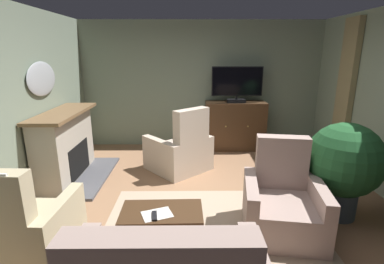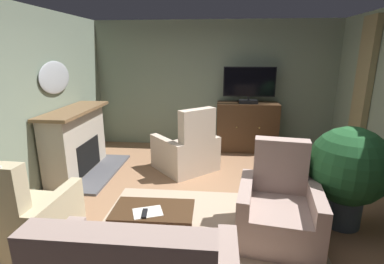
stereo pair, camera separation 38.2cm
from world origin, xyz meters
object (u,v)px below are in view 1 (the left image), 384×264
tv_remote (154,216)px  fireplace (67,147)px  television (237,84)px  coffee_table (162,215)px  armchair_facing_sofa (25,229)px  folded_newspaper (157,214)px  armchair_angled_to_table (282,205)px  tv_cabinet (235,127)px  armchair_in_far_corner (180,151)px  potted_plant_tall_palm_by_window (344,163)px  wall_mirror_oval (42,79)px

tv_remote → fireplace: bearing=-147.1°
television → coffee_table: 3.58m
armchair_facing_sofa → folded_newspaper: bearing=5.4°
tv_remote → armchair_angled_to_table: bearing=96.1°
television → armchair_facing_sofa: (-2.61, -3.38, -1.08)m
folded_newspaper → armchair_angled_to_table: (1.41, 0.33, -0.08)m
tv_cabinet → tv_remote: bearing=-111.6°
fireplace → tv_remote: (1.64, -1.87, -0.12)m
tv_cabinet → armchair_in_far_corner: bearing=-134.2°
television → folded_newspaper: 3.65m
fireplace → tv_cabinet: (2.97, 1.48, -0.05)m
tv_cabinet → folded_newspaper: tv_cabinet is taller
tv_cabinet → television: size_ratio=1.21×
fireplace → armchair_facing_sofa: fireplace is taller
tv_cabinet → tv_remote: 3.61m
armchair_in_far_corner → potted_plant_tall_palm_by_window: 2.58m
potted_plant_tall_palm_by_window → tv_cabinet: bearing=109.2°
folded_newspaper → potted_plant_tall_palm_by_window: 2.34m
coffee_table → potted_plant_tall_palm_by_window: (2.19, 0.56, 0.36)m
television → armchair_in_far_corner: 1.90m
fireplace → armchair_in_far_corner: size_ratio=1.29×
potted_plant_tall_palm_by_window → television: bearing=109.5°
tv_remote → potted_plant_tall_palm_by_window: size_ratio=0.14×
wall_mirror_oval → tv_remote: size_ratio=5.16×
fireplace → tv_remote: 2.49m
potted_plant_tall_palm_by_window → folded_newspaper: bearing=-164.0°
television → armchair_in_far_corner: bearing=-135.5°
fireplace → armchair_in_far_corner: armchair_in_far_corner is taller
tv_cabinet → coffee_table: (-1.26, -3.23, -0.13)m
armchair_facing_sofa → armchair_angled_to_table: armchair_facing_sofa is taller
folded_newspaper → wall_mirror_oval: bearing=115.0°
tv_remote → armchair_facing_sofa: 1.29m
tv_remote → folded_newspaper: 0.05m
fireplace → coffee_table: bearing=-45.8°
television → armchair_facing_sofa: 4.41m
tv_cabinet → folded_newspaper: 3.56m
tv_cabinet → tv_remote: size_ratio=7.36×
coffee_table → folded_newspaper: 0.10m
armchair_in_far_corner → fireplace: bearing=-170.1°
armchair_in_far_corner → armchair_angled_to_table: (1.23, -1.83, -0.01)m
folded_newspaper → armchair_facing_sofa: (-1.31, -0.12, -0.08)m
coffee_table → armchair_facing_sofa: armchair_facing_sofa is taller
fireplace → coffee_table: (1.70, -1.75, -0.18)m
folded_newspaper → armchair_angled_to_table: size_ratio=0.28×
tv_remote → armchair_in_far_corner: bearing=166.5°
folded_newspaper → potted_plant_tall_palm_by_window: bearing=-5.3°
wall_mirror_oval → coffee_table: wall_mirror_oval is taller
tv_remote → armchair_in_far_corner: armchair_in_far_corner is taller
folded_newspaper → fireplace: bearing=111.0°
wall_mirror_oval → tv_cabinet: bearing=24.7°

